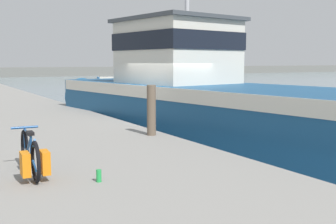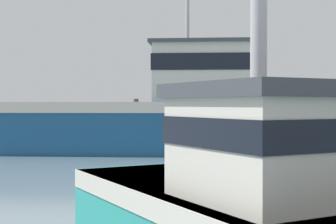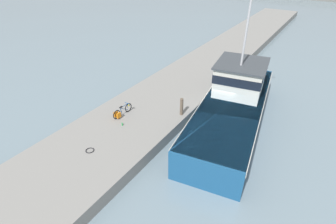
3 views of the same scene
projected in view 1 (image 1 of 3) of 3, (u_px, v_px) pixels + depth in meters
name	position (u px, v px, depth m)	size (l,w,h in m)	color
ground_plane	(164.00, 142.00, 13.33)	(320.00, 320.00, 0.00)	gray
dock_pier	(23.00, 144.00, 11.16)	(5.95, 80.00, 0.77)	gray
far_shoreline	(140.00, 71.00, 82.48)	(180.00, 5.00, 1.57)	slate
fishing_boat_main	(195.00, 97.00, 13.57)	(5.62, 15.21, 11.43)	navy
boat_green_anchored	(134.00, 77.00, 45.70)	(8.27, 3.68, 4.02)	#236BB2
bicycle_touring	(31.00, 156.00, 6.52)	(0.49, 1.74, 0.70)	black
mooring_post	(151.00, 110.00, 10.15)	(0.22, 0.22, 1.22)	brown
water_bottle_on_curb	(99.00, 176.00, 6.24)	(0.08, 0.08, 0.18)	green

